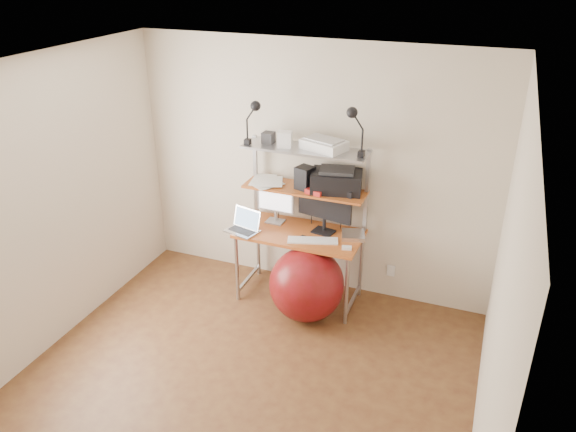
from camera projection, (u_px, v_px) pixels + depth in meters
name	position (u px, v px, depth m)	size (l,w,h in m)	color
room	(231.00, 255.00, 3.97)	(3.60, 3.60, 3.60)	brown
computer_desk	(302.00, 209.00, 5.36)	(1.20, 0.60, 1.57)	#B76323
wall_outlet	(391.00, 271.00, 5.61)	(0.08, 0.01, 0.12)	white
monitor_silver	(276.00, 201.00, 5.52)	(0.38, 0.14, 0.43)	#ADAEB2
monitor_black	(325.00, 205.00, 5.30)	(0.55, 0.19, 0.56)	black
laptop	(245.00, 226.00, 5.42)	(0.36, 0.32, 0.27)	silver
keyboard	(313.00, 240.00, 5.24)	(0.47, 0.13, 0.01)	white
mouse	(347.00, 248.00, 5.10)	(0.09, 0.05, 0.02)	white
mac_mini	(353.00, 235.00, 5.30)	(0.22, 0.22, 0.04)	silver
phone	(302.00, 239.00, 5.27)	(0.07, 0.13, 0.01)	black
printer	(337.00, 180.00, 5.23)	(0.52, 0.40, 0.22)	black
nas_cube	(305.00, 178.00, 5.28)	(0.15, 0.15, 0.22)	black
red_box	(315.00, 191.00, 5.20)	(0.16, 0.11, 0.05)	#B1201C
scanner	(324.00, 144.00, 5.10)	(0.45, 0.37, 0.10)	white
box_white	(285.00, 139.00, 5.15)	(0.13, 0.11, 0.15)	white
box_grey	(268.00, 138.00, 5.27)	(0.10, 0.10, 0.10)	#2C2C2E
clip_lamp_left	(254.00, 113.00, 5.09)	(0.17, 0.09, 0.42)	black
clip_lamp_right	(354.00, 121.00, 4.82)	(0.18, 0.10, 0.44)	black
exercise_ball	(307.00, 284.00, 5.28)	(0.71, 0.71, 0.71)	maroon
paper_stack	(266.00, 181.00, 5.46)	(0.38, 0.42, 0.02)	white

